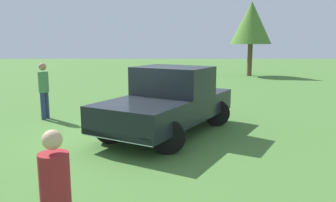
{
  "coord_description": "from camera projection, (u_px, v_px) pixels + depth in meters",
  "views": [
    {
      "loc": [
        -1.0,
        8.41,
        2.5
      ],
      "look_at": [
        -0.97,
        -0.55,
        0.9
      ],
      "focal_mm": 35.99,
      "sensor_mm": 36.0,
      "label": 1
    }
  ],
  "objects": [
    {
      "name": "ground_plane",
      "position": [
        130.0,
        139.0,
        8.72
      ],
      "size": [
        80.0,
        80.0,
        0.0
      ],
      "primitive_type": "plane",
      "color": "#477533"
    },
    {
      "name": "pickup_truck",
      "position": [
        170.0,
        99.0,
        9.19
      ],
      "size": [
        3.96,
        4.96,
        1.81
      ],
      "rotation": [
        0.0,
        0.0,
        1.06
      ],
      "color": "black",
      "rests_on": "ground_plane"
    },
    {
      "name": "person_bystander",
      "position": [
        56.0,
        195.0,
        3.55
      ],
      "size": [
        0.43,
        0.43,
        1.6
      ],
      "rotation": [
        0.0,
        0.0,
        2.02
      ],
      "color": "#7A6B51",
      "rests_on": "ground_plane"
    },
    {
      "name": "person_visitor",
      "position": [
        44.0,
        87.0,
        10.78
      ],
      "size": [
        0.4,
        0.4,
        1.82
      ],
      "rotation": [
        0.0,
        0.0,
        2.86
      ],
      "color": "navy",
      "rests_on": "ground_plane"
    },
    {
      "name": "tree_back_left",
      "position": [
        251.0,
        23.0,
        24.0
      ],
      "size": [
        2.93,
        2.93,
        5.29
      ],
      "color": "brown",
      "rests_on": "ground_plane"
    }
  ]
}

